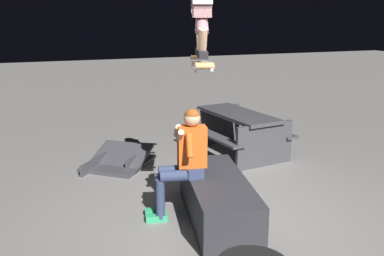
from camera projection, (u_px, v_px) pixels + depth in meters
name	position (u px, v px, depth m)	size (l,w,h in m)	color
ground_plane	(226.00, 223.00, 5.37)	(40.00, 40.00, 0.00)	slate
ledge_box_main	(218.00, 199.00, 5.40)	(1.82, 0.68, 0.53)	#28282D
person_sitting_on_ledge	(183.00, 157.00, 5.36)	(0.60, 0.78, 1.36)	#2D3856
skateboard	(201.00, 63.00, 5.17)	(1.03, 0.48, 0.13)	#AD8451
skater_airborne	(201.00, 2.00, 5.05)	(0.64, 0.87, 1.12)	black
kicker_ramp	(117.00, 162.00, 7.36)	(1.33, 1.32, 0.37)	#38383D
picnic_table_back	(238.00, 127.00, 7.90)	(1.89, 1.59, 0.75)	#38383D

